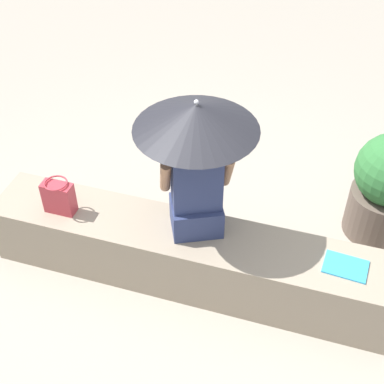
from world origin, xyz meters
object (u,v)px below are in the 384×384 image
at_px(person_seated, 197,185).
at_px(handbag_black, 59,197).
at_px(magazine, 346,266).
at_px(parasol, 196,117).

relative_size(person_seated, handbag_black, 3.39).
bearing_deg(magazine, person_seated, 0.71).
distance_m(person_seated, parasol, 0.49).
relative_size(person_seated, magazine, 3.21).
height_order(handbag_black, magazine, handbag_black).
distance_m(parasol, magazine, 1.37).
distance_m(parasol, handbag_black, 1.22).
bearing_deg(magazine, handbag_black, 6.12).
height_order(person_seated, magazine, person_seated).
relative_size(parasol, handbag_black, 3.72).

